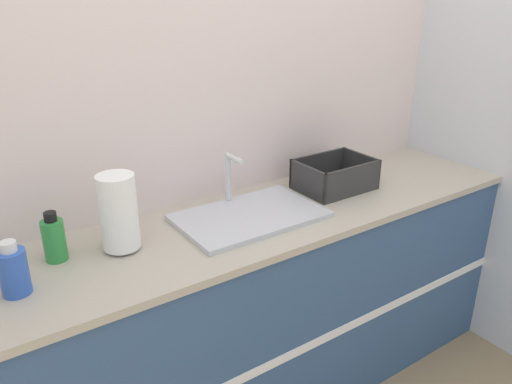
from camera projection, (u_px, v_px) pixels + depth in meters
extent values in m
cube|color=silver|center=(211.00, 106.00, 2.06)|extent=(4.90, 0.06, 2.60)
cube|color=silver|center=(465.00, 86.00, 2.49)|extent=(0.06, 2.56, 2.60)
cube|color=#33517A|center=(253.00, 316.00, 2.15)|extent=(2.50, 0.56, 0.88)
cube|color=white|center=(293.00, 352.00, 1.94)|extent=(2.50, 0.01, 0.04)
cube|color=#B2A893|center=(253.00, 221.00, 1.98)|extent=(2.53, 0.59, 0.03)
cube|color=silver|center=(250.00, 216.00, 1.96)|extent=(0.57, 0.36, 0.02)
cylinder|color=silver|center=(228.00, 178.00, 2.04)|extent=(0.02, 0.02, 0.20)
cylinder|color=silver|center=(235.00, 159.00, 1.96)|extent=(0.02, 0.11, 0.02)
cylinder|color=#4C4C51|center=(123.00, 248.00, 1.73)|extent=(0.10, 0.10, 0.01)
cylinder|color=white|center=(119.00, 212.00, 1.68)|extent=(0.13, 0.13, 0.26)
cube|color=#2D2D2D|center=(334.00, 187.00, 2.25)|extent=(0.33, 0.24, 0.01)
cube|color=#2D2D2D|center=(353.00, 180.00, 2.14)|extent=(0.33, 0.01, 0.12)
cube|color=#2D2D2D|center=(318.00, 166.00, 2.31)|extent=(0.33, 0.01, 0.12)
cube|color=#2D2D2D|center=(307.00, 180.00, 2.14)|extent=(0.01, 0.24, 0.12)
cube|color=#2D2D2D|center=(360.00, 166.00, 2.31)|extent=(0.01, 0.24, 0.12)
cylinder|color=#2D8C3D|center=(54.00, 240.00, 1.64)|extent=(0.07, 0.07, 0.14)
cylinder|color=black|center=(50.00, 217.00, 1.61)|extent=(0.04, 0.04, 0.03)
cylinder|color=#2D56B7|center=(14.00, 272.00, 1.46)|extent=(0.08, 0.08, 0.14)
cylinder|color=silver|center=(8.00, 247.00, 1.43)|extent=(0.05, 0.05, 0.03)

